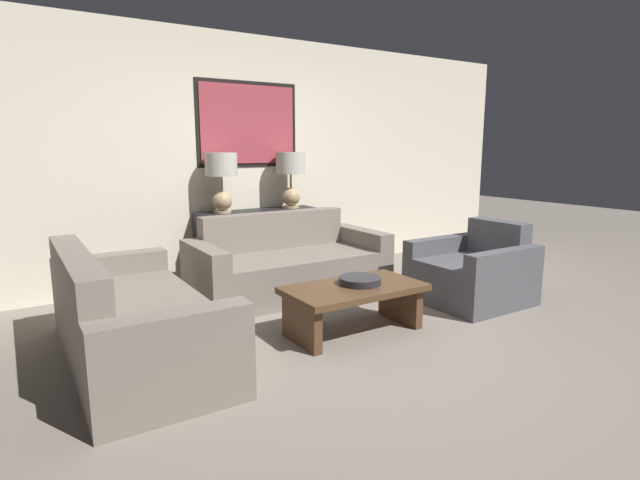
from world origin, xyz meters
The scene contains 10 objects.
ground_plane centered at (0.00, 0.00, 0.00)m, with size 20.00×20.00×0.00m, color slate.
back_wall centered at (0.00, 2.42, 1.33)m, with size 7.70×0.12×2.65m.
console_table centered at (0.00, 2.15, 0.39)m, with size 1.36×0.38×0.77m.
table_lamp_left centered at (-0.41, 2.15, 1.18)m, with size 0.33×0.33×0.63m.
table_lamp_right centered at (0.41, 2.15, 1.18)m, with size 0.33×0.33×0.63m.
couch_by_back_wall centered at (0.00, 1.48, 0.27)m, with size 1.93×0.88×0.79m.
couch_by_side centered at (-1.69, 0.64, 0.27)m, with size 0.88×1.93×0.79m.
coffee_table centered at (-0.08, 0.26, 0.28)m, with size 1.09×0.60×0.38m.
decorative_bowl centered at (-0.01, 0.27, 0.41)m, with size 0.33×0.33×0.06m.
armchair_near_back_wall centered at (1.37, 0.32, 0.27)m, with size 0.92×0.90×0.75m.
Camera 1 is at (-2.33, -2.79, 1.45)m, focal length 28.00 mm.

